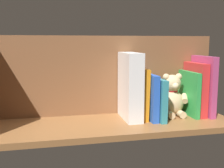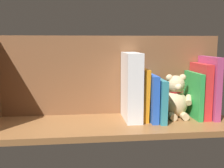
# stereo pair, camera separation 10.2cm
# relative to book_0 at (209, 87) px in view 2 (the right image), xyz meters

# --- Properties ---
(ground_plane) EXTENTS (0.95, 0.31, 0.02)m
(ground_plane) POSITION_rel_book_0_xyz_m (0.40, 0.03, -0.13)
(ground_plane) COLOR brown
(shelf_back_panel) EXTENTS (0.95, 0.02, 0.33)m
(shelf_back_panel) POSITION_rel_book_0_xyz_m (0.40, -0.10, 0.04)
(shelf_back_panel) COLOR brown
(shelf_back_panel) RESTS_ON ground_plane
(book_0) EXTENTS (0.03, 0.17, 0.25)m
(book_0) POSITION_rel_book_0_xyz_m (0.00, 0.00, 0.00)
(book_0) COLOR #B23F72
(book_0) RESTS_ON ground_plane
(book_1) EXTENTS (0.03, 0.16, 0.22)m
(book_1) POSITION_rel_book_0_xyz_m (0.03, -0.01, -0.01)
(book_1) COLOR red
(book_1) RESTS_ON ground_plane
(book_2) EXTENTS (0.02, 0.17, 0.18)m
(book_2) POSITION_rel_book_0_xyz_m (0.06, -0.00, -0.03)
(book_2) COLOR green
(book_2) RESTS_ON ground_plane
(teddy_bear) EXTENTS (0.14, 0.11, 0.18)m
(teddy_bear) POSITION_rel_book_0_xyz_m (0.13, -0.01, -0.05)
(teddy_bear) COLOR #D1B284
(teddy_bear) RESTS_ON ground_plane
(book_3) EXTENTS (0.02, 0.19, 0.16)m
(book_3) POSITION_rel_book_0_xyz_m (0.22, 0.01, -0.04)
(book_3) COLOR teal
(book_3) RESTS_ON ground_plane
(book_4) EXTENTS (0.03, 0.18, 0.18)m
(book_4) POSITION_rel_book_0_xyz_m (0.24, 0.00, -0.03)
(book_4) COLOR blue
(book_4) RESTS_ON ground_plane
(book_5) EXTENTS (0.03, 0.16, 0.20)m
(book_5) POSITION_rel_book_0_xyz_m (0.27, -0.01, -0.02)
(book_5) COLOR orange
(book_5) RESTS_ON ground_plane
(dictionary_thick_white) EXTENTS (0.06, 0.17, 0.26)m
(dictionary_thick_white) POSITION_rel_book_0_xyz_m (0.32, 0.00, 0.01)
(dictionary_thick_white) COLOR white
(dictionary_thick_white) RESTS_ON ground_plane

